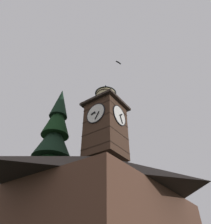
{
  "coord_description": "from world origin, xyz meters",
  "views": [
    {
      "loc": [
        14.43,
        9.22,
        1.22
      ],
      "look_at": [
        0.96,
        -0.43,
        13.21
      ],
      "focal_mm": 32.21,
      "sensor_mm": 36.0,
      "label": 1
    }
  ],
  "objects_px": {
    "clock_tower": "(106,123)",
    "building_main": "(102,207)",
    "flying_bird_high": "(118,62)",
    "pine_tree_behind": "(48,175)",
    "pine_tree_aside": "(105,213)",
    "moon": "(37,165)"
  },
  "relations": [
    {
      "from": "clock_tower",
      "to": "building_main",
      "type": "bearing_deg",
      "value": 12.08
    },
    {
      "from": "building_main",
      "to": "flying_bird_high",
      "type": "distance_m",
      "value": 15.55
    },
    {
      "from": "building_main",
      "to": "pine_tree_behind",
      "type": "height_order",
      "value": "pine_tree_behind"
    },
    {
      "from": "clock_tower",
      "to": "pine_tree_behind",
      "type": "relative_size",
      "value": 0.52
    },
    {
      "from": "clock_tower",
      "to": "flying_bird_high",
      "type": "bearing_deg",
      "value": 92.48
    },
    {
      "from": "building_main",
      "to": "flying_bird_high",
      "type": "bearing_deg",
      "value": 116.58
    },
    {
      "from": "pine_tree_behind",
      "to": "flying_bird_high",
      "type": "bearing_deg",
      "value": 110.59
    },
    {
      "from": "pine_tree_aside",
      "to": "clock_tower",
      "type": "bearing_deg",
      "value": 36.01
    },
    {
      "from": "building_main",
      "to": "moon",
      "type": "height_order",
      "value": "moon"
    },
    {
      "from": "building_main",
      "to": "pine_tree_behind",
      "type": "bearing_deg",
      "value": -71.61
    },
    {
      "from": "pine_tree_behind",
      "to": "pine_tree_aside",
      "type": "height_order",
      "value": "pine_tree_behind"
    },
    {
      "from": "building_main",
      "to": "pine_tree_aside",
      "type": "relative_size",
      "value": 0.96
    },
    {
      "from": "building_main",
      "to": "clock_tower",
      "type": "height_order",
      "value": "clock_tower"
    },
    {
      "from": "clock_tower",
      "to": "pine_tree_behind",
      "type": "distance_m",
      "value": 7.03
    },
    {
      "from": "moon",
      "to": "building_main",
      "type": "bearing_deg",
      "value": 65.51
    },
    {
      "from": "pine_tree_aside",
      "to": "flying_bird_high",
      "type": "height_order",
      "value": "flying_bird_high"
    },
    {
      "from": "building_main",
      "to": "clock_tower",
      "type": "bearing_deg",
      "value": -167.92
    },
    {
      "from": "building_main",
      "to": "clock_tower",
      "type": "distance_m",
      "value": 7.75
    },
    {
      "from": "pine_tree_behind",
      "to": "flying_bird_high",
      "type": "xyz_separation_m",
      "value": [
        -2.35,
        6.26,
        12.64
      ]
    },
    {
      "from": "clock_tower",
      "to": "moon",
      "type": "distance_m",
      "value": 27.92
    },
    {
      "from": "flying_bird_high",
      "to": "pine_tree_behind",
      "type": "bearing_deg",
      "value": -69.41
    },
    {
      "from": "pine_tree_aside",
      "to": "moon",
      "type": "xyz_separation_m",
      "value": [
        -2.78,
        -19.41,
        11.15
      ]
    }
  ]
}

